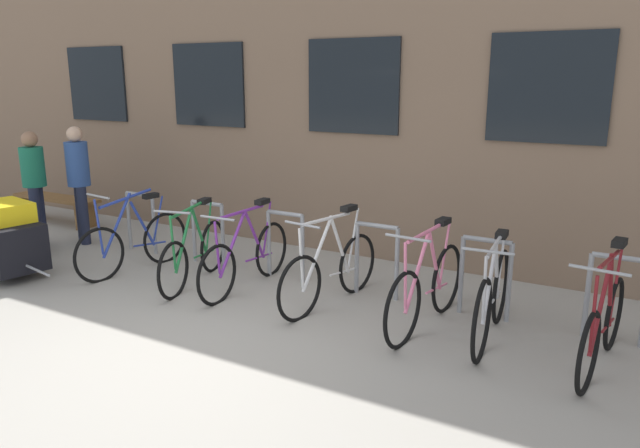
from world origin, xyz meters
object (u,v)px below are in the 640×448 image
object	(u,v)px
bicycle_pink	(427,288)
person_by_bench	(34,181)
bike_trailer	(7,239)
person_browsing	(79,177)
bicycle_purple	(246,257)
bicycle_blue	(134,242)
bicycle_silver	(492,298)
backpack	(33,239)
bicycle_white	(330,270)
wooden_bench	(57,203)
bicycle_green	(194,253)
bicycle_maroon	(603,325)

from	to	relation	value
bicycle_pink	person_by_bench	world-z (taller)	person_by_bench
bike_trailer	person_browsing	size ratio (longest dim) A/B	0.87
person_by_bench	bike_trailer	bearing A→B (deg)	-50.59
bicycle_purple	bicycle_blue	size ratio (longest dim) A/B	1.08
person_browsing	bicycle_pink	bearing A→B (deg)	-4.41
bicycle_silver	bike_trailer	size ratio (longest dim) A/B	1.15
person_by_bench	backpack	size ratio (longest dim) A/B	3.78
bicycle_white	wooden_bench	xyz separation A→B (m)	(-5.74, 0.96, -0.04)
bicycle_green	bicycle_blue	size ratio (longest dim) A/B	0.99
bicycle_pink	person_browsing	world-z (taller)	person_browsing
bicycle_white	bicycle_pink	size ratio (longest dim) A/B	0.98
person_browsing	backpack	xyz separation A→B (m)	(-0.09, -0.77, -0.77)
bicycle_silver	bicycle_pink	world-z (taller)	bicycle_pink
bicycle_green	bicycle_white	world-z (taller)	bicycle_white
bike_trailer	bicycle_white	bearing A→B (deg)	16.29
bicycle_green	backpack	world-z (taller)	bicycle_green
bicycle_silver	bicycle_green	xyz separation A→B (m)	(-3.46, -0.18, -0.03)
bicycle_pink	person_browsing	bearing A→B (deg)	175.59
bicycle_blue	wooden_bench	distance (m)	3.26
wooden_bench	person_browsing	bearing A→B (deg)	-23.26
bicycle_pink	bicycle_blue	bearing A→B (deg)	-177.42
bicycle_green	bicycle_purple	bearing A→B (deg)	14.63
bicycle_maroon	person_by_bench	xyz separation A→B (m)	(-7.41, 0.05, 0.58)
bike_trailer	wooden_bench	size ratio (longest dim) A/B	0.86
bicycle_blue	bicycle_maroon	bearing A→B (deg)	0.95
backpack	bicycle_green	bearing A→B (deg)	5.57
bicycle_maroon	bike_trailer	xyz separation A→B (m)	(-6.55, -1.00, 0.10)
bicycle_maroon	bike_trailer	world-z (taller)	bicycle_maroon
wooden_bench	person_by_bench	xyz separation A→B (m)	(1.00, -1.05, 0.62)
person_by_bench	bicycle_green	bearing A→B (deg)	-1.91
wooden_bench	backpack	world-z (taller)	wooden_bench
bicycle_blue	person_by_bench	distance (m)	2.12
bicycle_maroon	bicycle_white	world-z (taller)	bicycle_maroon
bicycle_pink	bicycle_green	bearing A→B (deg)	-177.23
bicycle_silver	bicycle_white	xyz separation A→B (m)	(-1.72, 0.02, -0.01)
bicycle_maroon	bicycle_blue	world-z (taller)	bicycle_maroon
bike_trailer	wooden_bench	bearing A→B (deg)	131.66
bicycle_green	person_by_bench	world-z (taller)	person_by_bench
bicycle_blue	bike_trailer	size ratio (longest dim) A/B	1.11
bicycle_silver	person_browsing	distance (m)	6.13
bicycle_pink	wooden_bench	world-z (taller)	bicycle_pink
bicycle_purple	bike_trailer	xyz separation A→B (m)	(-2.78, -1.11, 0.10)
person_by_bench	bicycle_white	bearing A→B (deg)	1.11
bicycle_silver	bicycle_white	world-z (taller)	bicycle_white
wooden_bench	backpack	size ratio (longest dim) A/B	3.94
bicycle_maroon	wooden_bench	size ratio (longest dim) A/B	0.95
bicycle_pink	bicycle_blue	world-z (taller)	bicycle_blue
wooden_bench	person_by_bench	distance (m)	1.58
bicycle_silver	backpack	world-z (taller)	bicycle_silver
bicycle_silver	bicycle_blue	bearing A→B (deg)	-177.29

